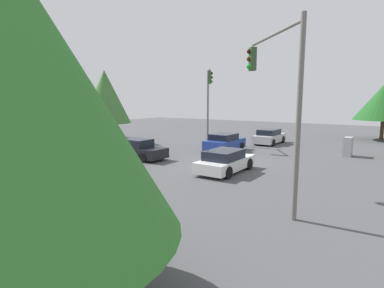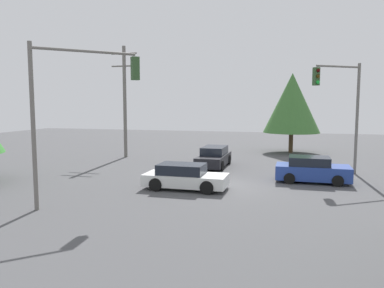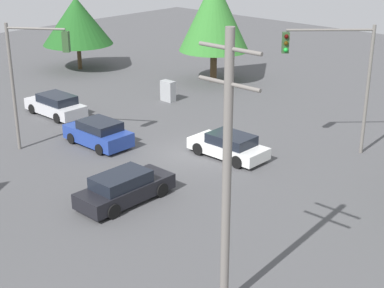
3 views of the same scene
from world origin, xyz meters
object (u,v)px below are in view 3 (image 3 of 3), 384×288
at_px(sedan_blue, 98,133).
at_px(sedan_dark, 124,188).
at_px(sedan_white, 229,146).
at_px(traffic_signal_main, 33,67).
at_px(electrical_cabinet, 168,91).
at_px(sedan_silver, 56,105).
at_px(traffic_signal_cross, 337,67).

height_order(sedan_blue, sedan_dark, sedan_blue).
height_order(sedan_white, traffic_signal_main, traffic_signal_main).
distance_m(sedan_dark, electrical_cabinet, 15.62).
distance_m(sedan_blue, sedan_silver, 6.36).
bearing_deg(sedan_blue, sedan_white, -61.11).
distance_m(sedan_blue, sedan_dark, 7.39).
xyz_separation_m(sedan_white, traffic_signal_main, (-8.18, -6.20, 4.01)).
bearing_deg(traffic_signal_cross, electrical_cabinet, -48.44).
relative_size(sedan_dark, electrical_cabinet, 3.21).
bearing_deg(sedan_blue, sedan_silver, 76.37).
bearing_deg(traffic_signal_main, traffic_signal_cross, 7.12).
bearing_deg(electrical_cabinet, traffic_signal_main, -82.67).
relative_size(sedan_white, sedan_silver, 0.96).
distance_m(sedan_white, traffic_signal_cross, 6.84).
bearing_deg(sedan_silver, traffic_signal_cross, -69.19).
bearing_deg(traffic_signal_main, sedan_blue, 22.65).
distance_m(sedan_blue, traffic_signal_main, 5.06).
relative_size(sedan_blue, sedan_dark, 0.88).
relative_size(traffic_signal_cross, electrical_cabinet, 4.82).
relative_size(sedan_dark, sedan_silver, 1.03).
distance_m(sedan_dark, traffic_signal_main, 9.12).
relative_size(sedan_silver, electrical_cabinet, 3.12).
xyz_separation_m(sedan_white, traffic_signal_cross, (3.61, 4.11, 4.10)).
bearing_deg(traffic_signal_cross, sedan_blue, -6.90).
distance_m(sedan_white, sedan_dark, 7.23).
height_order(sedan_white, electrical_cabinet, electrical_cabinet).
distance_m(traffic_signal_main, electrical_cabinet, 12.04).
relative_size(sedan_blue, traffic_signal_cross, 0.59).
bearing_deg(sedan_white, electrical_cabinet, 62.15).
xyz_separation_m(traffic_signal_main, traffic_signal_cross, (11.79, 10.31, 0.09)).
relative_size(sedan_white, traffic_signal_cross, 0.62).
height_order(sedan_blue, electrical_cabinet, sedan_blue).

